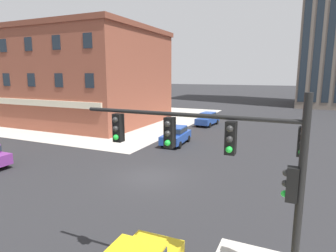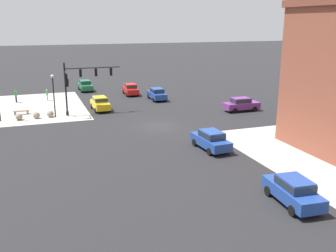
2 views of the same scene
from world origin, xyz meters
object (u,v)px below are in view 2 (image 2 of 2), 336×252
at_px(bench_near_signal, 21,112).
at_px(car_main_northbound_near, 131,89).
at_px(traffic_signal_main, 78,81).
at_px(car_main_southbound_far, 100,103).
at_px(bollard_sphere_curb_b, 36,115).
at_px(bollard_sphere_curb_a, 50,114).
at_px(street_lamp_corner_near, 53,90).
at_px(pedestrian_at_curb, 47,94).
at_px(car_cross_eastbound, 211,139).
at_px(car_main_mid, 85,85).
at_px(car_parked_curb, 241,104).
at_px(bollard_sphere_curb_c, 19,117).
at_px(car_main_northbound_far, 157,94).
at_px(pedestrian_walking_east, 16,95).
at_px(car_main_southbound_near, 293,190).

height_order(bench_near_signal, car_main_northbound_near, car_main_northbound_near).
bearing_deg(car_main_northbound_near, traffic_signal_main, 50.12).
xyz_separation_m(bench_near_signal, car_main_northbound_near, (-15.45, -8.06, 0.59)).
bearing_deg(car_main_southbound_far, bollard_sphere_curb_b, 13.80).
xyz_separation_m(bollard_sphere_curb_a, street_lamp_corner_near, (-0.55, 0.06, 2.74)).
height_order(bench_near_signal, pedestrian_at_curb, pedestrian_at_curb).
relative_size(street_lamp_corner_near, car_cross_eastbound, 1.10).
distance_m(bollard_sphere_curb_b, car_main_mid, 18.42).
bearing_deg(bollard_sphere_curb_a, car_cross_eastbound, 126.43).
height_order(car_main_southbound_far, car_parked_curb, same).
bearing_deg(bollard_sphere_curb_a, car_main_mid, -110.88).
height_order(bollard_sphere_curb_c, car_main_mid, car_main_mid).
relative_size(traffic_signal_main, car_main_northbound_far, 1.49).
height_order(bollard_sphere_curb_c, street_lamp_corner_near, street_lamp_corner_near).
xyz_separation_m(street_lamp_corner_near, car_cross_eastbound, (-11.84, 16.72, -2.21)).
relative_size(bollard_sphere_curb_c, pedestrian_walking_east, 0.43).
bearing_deg(street_lamp_corner_near, car_main_southbound_near, 113.40).
bearing_deg(bollard_sphere_curb_a, bollard_sphere_curb_c, 3.88).
bearing_deg(car_cross_eastbound, pedestrian_walking_east, -58.99).
height_order(pedestrian_at_curb, car_main_southbound_far, car_main_southbound_far).
bearing_deg(bollard_sphere_curb_c, bench_near_signal, -94.33).
bearing_deg(car_main_northbound_far, pedestrian_walking_east, -14.36).
distance_m(bollard_sphere_curb_b, pedestrian_walking_east, 10.76).
relative_size(pedestrian_at_curb, car_main_southbound_near, 0.35).
bearing_deg(bench_near_signal, bollard_sphere_curb_b, 121.73).
height_order(car_main_northbound_near, car_cross_eastbound, same).
bearing_deg(bollard_sphere_curb_b, traffic_signal_main, -178.23).
distance_m(bollard_sphere_curb_c, car_main_northbound_near, 19.05).
bearing_deg(pedestrian_walking_east, bench_near_signal, 95.39).
bearing_deg(car_main_southbound_far, car_main_northbound_far, -156.34).
distance_m(bollard_sphere_curb_a, bollard_sphere_curb_b, 1.54).
height_order(pedestrian_walking_east, car_cross_eastbound, pedestrian_walking_east).
xyz_separation_m(car_main_southbound_far, car_main_mid, (-0.20, -14.78, 0.00)).
bearing_deg(car_cross_eastbound, street_lamp_corner_near, -54.70).
bearing_deg(bollard_sphere_curb_b, car_main_northbound_near, -142.13).
relative_size(bollard_sphere_curb_c, car_main_southbound_far, 0.17).
height_order(pedestrian_at_curb, pedestrian_walking_east, pedestrian_walking_east).
bearing_deg(car_main_southbound_far, car_parked_curb, 158.49).
height_order(bollard_sphere_curb_b, car_parked_curb, car_parked_curb).
xyz_separation_m(bollard_sphere_curb_c, street_lamp_corner_near, (-3.94, -0.17, 2.74)).
relative_size(street_lamp_corner_near, car_main_southbound_far, 1.11).
distance_m(bollard_sphere_curb_b, pedestrian_at_curb, 10.67).
distance_m(street_lamp_corner_near, car_main_mid, 17.69).
bearing_deg(street_lamp_corner_near, bench_near_signal, -34.83).
height_order(pedestrian_walking_east, car_main_mid, pedestrian_walking_east).
bearing_deg(traffic_signal_main, bollard_sphere_curb_c, 2.18).
bearing_deg(car_main_southbound_near, bollard_sphere_curb_c, -59.94).
height_order(bollard_sphere_curb_b, car_main_southbound_far, car_main_southbound_far).
bearing_deg(bollard_sphere_curb_a, car_main_southbound_near, 114.30).
bearing_deg(pedestrian_walking_east, pedestrian_at_curb, -179.36).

